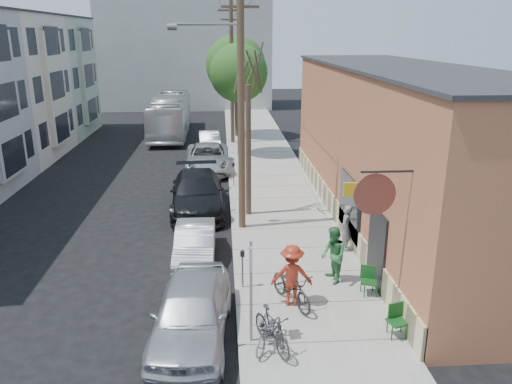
{
  "coord_description": "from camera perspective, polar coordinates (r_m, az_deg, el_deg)",
  "views": [
    {
      "loc": [
        1.71,
        -15.05,
        7.8
      ],
      "look_at": [
        3.06,
        4.76,
        1.5
      ],
      "focal_mm": 35.0,
      "sensor_mm": 36.0,
      "label": 1
    }
  ],
  "objects": [
    {
      "name": "parking_meter_near",
      "position": [
        15.72,
        -1.55,
        -8.11
      ],
      "size": [
        0.14,
        0.14,
        1.24
      ],
      "color": "slate",
      "rests_on": "sidewalk"
    },
    {
      "name": "parked_bike_a",
      "position": [
        13.05,
        1.82,
        -15.45
      ],
      "size": [
        1.17,
        1.84,
        1.07
      ],
      "primitive_type": "imported",
      "rotation": [
        0.0,
        0.0,
        0.41
      ],
      "color": "#222325",
      "rests_on": "sidewalk"
    },
    {
      "name": "end_cap_building",
      "position": [
        57.2,
        -7.89,
        15.65
      ],
      "size": [
        18.0,
        8.0,
        12.0
      ],
      "primitive_type": "cube",
      "color": "#AAA9A5",
      "rests_on": "ground"
    },
    {
      "name": "patio_chair_a",
      "position": [
        15.85,
        12.81,
        -9.93
      ],
      "size": [
        0.64,
        0.64,
        0.88
      ],
      "primitive_type": null,
      "rotation": [
        0.0,
        0.0,
        -0.33
      ],
      "color": "#134619",
      "rests_on": "sidewalk"
    },
    {
      "name": "patron_grey",
      "position": [
        18.62,
        10.21,
        -4.06
      ],
      "size": [
        0.63,
        0.74,
        1.73
      ],
      "primitive_type": "imported",
      "rotation": [
        0.0,
        0.0,
        -1.97
      ],
      "color": "gray",
      "rests_on": "sidewalk"
    },
    {
      "name": "parked_bike_b",
      "position": [
        13.19,
        1.52,
        -15.7
      ],
      "size": [
        1.22,
        1.65,
        0.83
      ],
      "primitive_type": "imported",
      "rotation": [
        0.0,
        0.0,
        -0.49
      ],
      "color": "slate",
      "rests_on": "sidewalk"
    },
    {
      "name": "car_3",
      "position": [
        29.85,
        -5.53,
        3.91
      ],
      "size": [
        2.7,
        5.62,
        1.55
      ],
      "primitive_type": "imported",
      "rotation": [
        0.0,
        0.0,
        0.02
      ],
      "color": "#AFB2B7",
      "rests_on": "ground"
    },
    {
      "name": "sign_post",
      "position": [
        12.75,
        -0.57,
        -10.31
      ],
      "size": [
        0.07,
        0.45,
        2.8
      ],
      "color": "slate",
      "rests_on": "sidewalk"
    },
    {
      "name": "car_2",
      "position": [
        23.04,
        -6.71,
        -0.07
      ],
      "size": [
        2.7,
        6.0,
        1.71
      ],
      "primitive_type": "imported",
      "rotation": [
        0.0,
        0.0,
        0.05
      ],
      "color": "black",
      "rests_on": "ground"
    },
    {
      "name": "patron_green",
      "position": [
        16.19,
        8.83,
        -7.15
      ],
      "size": [
        0.84,
        1.0,
        1.86
      ],
      "primitive_type": "imported",
      "rotation": [
        0.0,
        0.0,
        -1.41
      ],
      "color": "#317C40",
      "rests_on": "sidewalk"
    },
    {
      "name": "parking_meter_far",
      "position": [
        26.17,
        -2.57,
        2.49
      ],
      "size": [
        0.14,
        0.14,
        1.24
      ],
      "color": "slate",
      "rests_on": "sidewalk"
    },
    {
      "name": "car_1",
      "position": [
        18.03,
        -6.98,
        -5.9
      ],
      "size": [
        1.38,
        3.95,
        1.3
      ],
      "primitive_type": "imported",
      "rotation": [
        0.0,
        0.0,
        0.0
      ],
      "color": "silver",
      "rests_on": "ground"
    },
    {
      "name": "cyclist",
      "position": [
        14.78,
        4.12,
        -9.47
      ],
      "size": [
        1.26,
        0.79,
        1.87
      ],
      "primitive_type": "imported",
      "rotation": [
        0.0,
        0.0,
        3.06
      ],
      "color": "maroon",
      "rests_on": "sidewalk"
    },
    {
      "name": "tree_bare",
      "position": [
        21.47,
        -0.88,
        4.63
      ],
      "size": [
        0.24,
        0.24,
        5.66
      ],
      "color": "#44392C",
      "rests_on": "sidewalk"
    },
    {
      "name": "utility_pole_near",
      "position": [
        19.5,
        -1.89,
        10.55
      ],
      "size": [
        3.57,
        0.28,
        10.0
      ],
      "color": "#503A28",
      "rests_on": "sidewalk"
    },
    {
      "name": "utility_pole_far",
      "position": [
        36.46,
        -2.79,
        13.72
      ],
      "size": [
        1.8,
        0.28,
        10.0
      ],
      "color": "#503A28",
      "rests_on": "sidewalk"
    },
    {
      "name": "ground",
      "position": [
        17.04,
        -9.35,
        -9.89
      ],
      "size": [
        120.0,
        120.0,
        0.0
      ],
      "primitive_type": "plane",
      "color": "black"
    },
    {
      "name": "bus",
      "position": [
        40.92,
        -9.76,
        8.61
      ],
      "size": [
        2.79,
        11.37,
        3.16
      ],
      "primitive_type": "imported",
      "rotation": [
        0.0,
        0.0,
        0.01
      ],
      "color": "silver",
      "rests_on": "ground"
    },
    {
      "name": "sidewalk",
      "position": [
        27.29,
        1.62,
        1.16
      ],
      "size": [
        4.5,
        58.0,
        0.15
      ],
      "primitive_type": "cube",
      "color": "#A3A197",
      "rests_on": "ground"
    },
    {
      "name": "car_4",
      "position": [
        35.03,
        -5.32,
        5.77
      ],
      "size": [
        1.68,
        4.09,
        1.32
      ],
      "primitive_type": "imported",
      "rotation": [
        0.0,
        0.0,
        0.07
      ],
      "color": "#A6A7AE",
      "rests_on": "ground"
    },
    {
      "name": "patio_chair_b",
      "position": [
        14.04,
        15.85,
        -14.04
      ],
      "size": [
        0.63,
        0.63,
        0.88
      ],
      "primitive_type": null,
      "rotation": [
        0.0,
        0.0,
        0.32
      ],
      "color": "#134619",
      "rests_on": "sidewalk"
    },
    {
      "name": "cafe_building",
      "position": [
        21.8,
        15.77,
        5.03
      ],
      "size": [
        6.6,
        20.2,
        6.61
      ],
      "color": "#A95F3E",
      "rests_on": "ground"
    },
    {
      "name": "tree_leafy_mid",
      "position": [
        32.47,
        -2.0,
        13.42
      ],
      "size": [
        3.69,
        3.69,
        7.15
      ],
      "color": "#44392C",
      "rests_on": "sidewalk"
    },
    {
      "name": "cyclist_bike",
      "position": [
        14.97,
        4.08,
        -10.83
      ],
      "size": [
        1.48,
        2.15,
        1.07
      ],
      "primitive_type": "imported",
      "rotation": [
        0.0,
        0.0,
        0.42
      ],
      "color": "black",
      "rests_on": "sidewalk"
    },
    {
      "name": "tree_leafy_far",
      "position": [
        38.92,
        -2.34,
        14.24
      ],
      "size": [
        4.51,
        4.51,
        7.64
      ],
      "color": "#44392C",
      "rests_on": "sidewalk"
    },
    {
      "name": "car_0",
      "position": [
        13.61,
        -7.37,
        -13.44
      ],
      "size": [
        2.28,
        4.93,
        1.64
      ],
      "primitive_type": "imported",
      "rotation": [
        0.0,
        0.0,
        -0.07
      ],
      "color": "#B4B5BD",
      "rests_on": "ground"
    }
  ]
}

